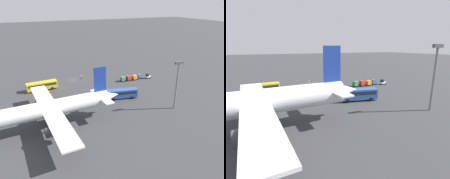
# 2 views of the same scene
# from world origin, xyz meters

# --- Properties ---
(ground_plane) EXTENTS (600.00, 600.00, 0.00)m
(ground_plane) POSITION_xyz_m (0.00, 0.00, 0.00)
(ground_plane) COLOR #38383A
(airplane) EXTENTS (44.04, 37.88, 15.07)m
(airplane) POSITION_xyz_m (16.30, 35.75, 5.67)
(airplane) COLOR silver
(airplane) RESTS_ON ground
(shuttle_bus_near) EXTENTS (11.59, 3.94, 3.19)m
(shuttle_bus_near) POSITION_xyz_m (13.89, 6.65, 1.92)
(shuttle_bus_near) COLOR gold
(shuttle_bus_near) RESTS_ON ground
(shuttle_bus_far) EXTENTS (11.12, 4.69, 3.31)m
(shuttle_bus_far) POSITION_xyz_m (-10.66, 26.16, 1.98)
(shuttle_bus_far) COLOR #2D5199
(shuttle_bus_far) RESTS_ON ground
(baggage_tug) EXTENTS (2.51, 1.83, 2.10)m
(baggage_tug) POSITION_xyz_m (-30.72, 11.65, 0.94)
(baggage_tug) COLOR white
(baggage_tug) RESTS_ON ground
(worker_person) EXTENTS (0.38, 0.38, 1.74)m
(worker_person) POSITION_xyz_m (-3.60, 0.53, 0.87)
(worker_person) COLOR #1E1E2D
(worker_person) RESTS_ON ground
(cargo_cart_blue) EXTENTS (2.23, 1.97, 2.06)m
(cargo_cart_blue) POSITION_xyz_m (-27.13, 10.49, 1.19)
(cargo_cart_blue) COLOR #38383D
(cargo_cart_blue) RESTS_ON ground
(cargo_cart_orange) EXTENTS (2.23, 1.97, 2.06)m
(cargo_cart_orange) POSITION_xyz_m (-24.37, 11.07, 1.19)
(cargo_cart_orange) COLOR #38383D
(cargo_cart_orange) RESTS_ON ground
(cargo_cart_red) EXTENTS (2.23, 1.97, 2.06)m
(cargo_cart_red) POSITION_xyz_m (-21.60, 10.92, 1.19)
(cargo_cart_red) COLOR #38383D
(cargo_cart_red) RESTS_ON ground
(cargo_cart_green) EXTENTS (2.23, 1.97, 2.06)m
(cargo_cart_green) POSITION_xyz_m (-18.84, 10.70, 1.19)
(cargo_cart_green) COLOR #38383D
(cargo_cart_green) RESTS_ON ground
(light_pole) EXTENTS (2.80, 0.70, 15.41)m
(light_pole) POSITION_xyz_m (-22.57, 39.80, 9.62)
(light_pole) COLOR slate
(light_pole) RESTS_ON ground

